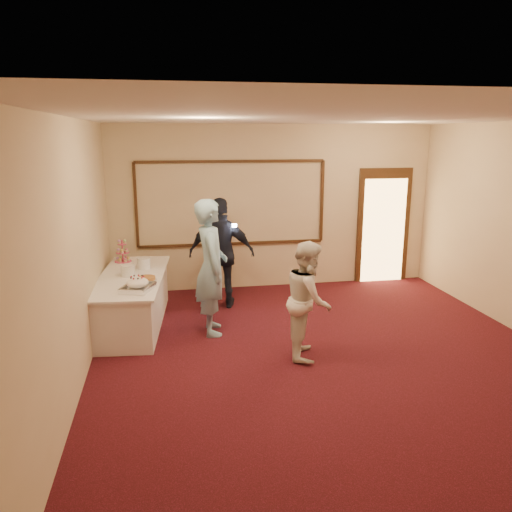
# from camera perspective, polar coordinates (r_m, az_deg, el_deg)

# --- Properties ---
(floor) EXTENTS (7.00, 7.00, 0.00)m
(floor) POSITION_cam_1_polar(r_m,az_deg,el_deg) (6.46, 8.84, -12.25)
(floor) COLOR black
(floor) RESTS_ON ground
(room_walls) EXTENTS (6.04, 7.04, 3.02)m
(room_walls) POSITION_cam_1_polar(r_m,az_deg,el_deg) (5.87, 9.56, 5.84)
(room_walls) COLOR beige
(room_walls) RESTS_ON floor
(wall_molding) EXTENTS (3.45, 0.04, 1.55)m
(wall_molding) POSITION_cam_1_polar(r_m,az_deg,el_deg) (9.10, -2.77, 6.04)
(wall_molding) COLOR #32220F
(wall_molding) RESTS_ON room_walls
(doorway) EXTENTS (1.05, 0.07, 2.20)m
(doorway) POSITION_cam_1_polar(r_m,az_deg,el_deg) (9.98, 14.34, 3.29)
(doorway) COLOR #32220F
(doorway) RESTS_ON floor
(buffet_table) EXTENTS (1.15, 2.49, 0.77)m
(buffet_table) POSITION_cam_1_polar(r_m,az_deg,el_deg) (7.77, -13.90, -4.89)
(buffet_table) COLOR white
(buffet_table) RESTS_ON floor
(pavlova_tray) EXTENTS (0.49, 0.57, 0.18)m
(pavlova_tray) POSITION_cam_1_polar(r_m,az_deg,el_deg) (6.90, -13.38, -3.19)
(pavlova_tray) COLOR silver
(pavlova_tray) RESTS_ON buffet_table
(cupcake_stand) EXTENTS (0.27, 0.27, 0.40)m
(cupcake_stand) POSITION_cam_1_polar(r_m,az_deg,el_deg) (8.49, -15.00, 0.31)
(cupcake_stand) COLOR #DB4072
(cupcake_stand) RESTS_ON buffet_table
(plate_stack_a) EXTENTS (0.21, 0.21, 0.17)m
(plate_stack_a) POSITION_cam_1_polar(r_m,az_deg,el_deg) (7.62, -14.43, -1.60)
(plate_stack_a) COLOR white
(plate_stack_a) RESTS_ON buffet_table
(plate_stack_b) EXTENTS (0.21, 0.21, 0.17)m
(plate_stack_b) POSITION_cam_1_polar(r_m,az_deg,el_deg) (7.98, -12.71, -0.80)
(plate_stack_b) COLOR white
(plate_stack_b) RESTS_ON buffet_table
(tart) EXTENTS (0.29, 0.29, 0.06)m
(tart) POSITION_cam_1_polar(r_m,az_deg,el_deg) (7.33, -12.38, -2.55)
(tart) COLOR white
(tart) RESTS_ON buffet_table
(man) EXTENTS (0.47, 0.71, 1.95)m
(man) POSITION_cam_1_polar(r_m,az_deg,el_deg) (7.11, -5.14, -1.30)
(man) COLOR #81ADC7
(man) RESTS_ON floor
(woman) EXTENTS (0.75, 0.86, 1.52)m
(woman) POSITION_cam_1_polar(r_m,az_deg,el_deg) (6.43, 6.02, -4.97)
(woman) COLOR white
(woman) RESTS_ON floor
(guest) EXTENTS (1.14, 0.66, 1.83)m
(guest) POSITION_cam_1_polar(r_m,az_deg,el_deg) (8.20, -3.95, 0.30)
(guest) COLOR black
(guest) RESTS_ON floor
(camera_flash) EXTENTS (0.08, 0.05, 0.05)m
(camera_flash) POSITION_cam_1_polar(r_m,az_deg,el_deg) (7.93, -2.49, 3.50)
(camera_flash) COLOR white
(camera_flash) RESTS_ON guest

